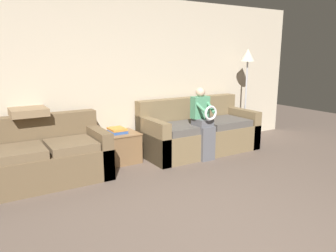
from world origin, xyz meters
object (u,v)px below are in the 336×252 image
(couch_main, at_px, (198,133))
(throw_pillow, at_px, (28,112))
(book_stack, at_px, (117,131))
(couch_side, at_px, (45,158))
(floor_lamp, at_px, (247,66))
(child_left_seated, at_px, (204,120))
(side_shelf, at_px, (118,147))

(couch_main, height_order, throw_pillow, throw_pillow)
(book_stack, bearing_deg, couch_side, -169.16)
(couch_side, height_order, floor_lamp, floor_lamp)
(couch_side, relative_size, child_left_seated, 1.39)
(child_left_seated, bearing_deg, couch_side, 171.77)
(child_left_seated, xyz_separation_m, side_shelf, (-1.24, 0.56, -0.39))
(book_stack, bearing_deg, child_left_seated, -24.31)
(book_stack, height_order, floor_lamp, floor_lamp)
(couch_main, xyz_separation_m, child_left_seated, (-0.19, -0.38, 0.30))
(throw_pillow, bearing_deg, couch_main, -5.50)
(couch_main, distance_m, child_left_seated, 0.52)
(floor_lamp, bearing_deg, book_stack, 179.13)
(child_left_seated, height_order, throw_pillow, child_left_seated)
(throw_pillow, bearing_deg, book_stack, -3.43)
(side_shelf, xyz_separation_m, floor_lamp, (2.65, -0.04, 1.20))
(floor_lamp, xyz_separation_m, throw_pillow, (-3.88, 0.11, -0.54))
(child_left_seated, bearing_deg, throw_pillow, 165.64)
(couch_main, bearing_deg, throw_pillow, 174.50)
(couch_main, relative_size, child_left_seated, 1.76)
(side_shelf, distance_m, throw_pillow, 1.40)
(couch_side, bearing_deg, child_left_seated, -8.23)
(couch_main, xyz_separation_m, couch_side, (-2.55, -0.03, -0.01))
(couch_main, height_order, child_left_seated, child_left_seated)
(child_left_seated, distance_m, side_shelf, 1.41)
(child_left_seated, distance_m, book_stack, 1.36)
(floor_lamp, bearing_deg, child_left_seated, -159.83)
(child_left_seated, relative_size, floor_lamp, 0.65)
(child_left_seated, relative_size, book_stack, 3.94)
(couch_side, height_order, throw_pillow, throw_pillow)
(couch_main, bearing_deg, side_shelf, 172.79)
(book_stack, relative_size, floor_lamp, 0.17)
(floor_lamp, relative_size, throw_pillow, 3.77)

